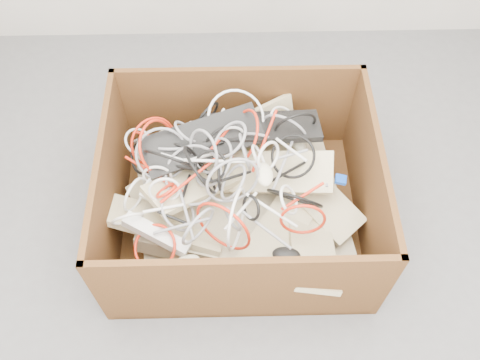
{
  "coord_description": "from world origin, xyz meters",
  "views": [
    {
      "loc": [
        -0.1,
        -0.98,
        2.11
      ],
      "look_at": [
        -0.08,
        0.23,
        0.3
      ],
      "focal_mm": 38.92,
      "sensor_mm": 36.0,
      "label": 1
    }
  ],
  "objects_px": {
    "power_strip_right": "(156,234)",
    "vga_plug": "(341,179)",
    "power_strip_left": "(163,168)",
    "cardboard_box": "(237,204)"
  },
  "relations": [
    {
      "from": "power_strip_left",
      "to": "power_strip_right",
      "type": "bearing_deg",
      "value": -152.51
    },
    {
      "from": "cardboard_box",
      "to": "power_strip_right",
      "type": "xyz_separation_m",
      "value": [
        -0.31,
        -0.24,
        0.19
      ]
    },
    {
      "from": "power_strip_left",
      "to": "power_strip_right",
      "type": "relative_size",
      "value": 1.06
    },
    {
      "from": "power_strip_left",
      "to": "vga_plug",
      "type": "height_order",
      "value": "power_strip_left"
    },
    {
      "from": "cardboard_box",
      "to": "power_strip_left",
      "type": "bearing_deg",
      "value": 170.85
    },
    {
      "from": "power_strip_right",
      "to": "vga_plug",
      "type": "relative_size",
      "value": 6.15
    },
    {
      "from": "cardboard_box",
      "to": "vga_plug",
      "type": "bearing_deg",
      "value": -1.62
    },
    {
      "from": "vga_plug",
      "to": "power_strip_left",
      "type": "bearing_deg",
      "value": -174.52
    },
    {
      "from": "cardboard_box",
      "to": "vga_plug",
      "type": "relative_size",
      "value": 24.7
    },
    {
      "from": "cardboard_box",
      "to": "power_strip_right",
      "type": "height_order",
      "value": "cardboard_box"
    }
  ]
}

